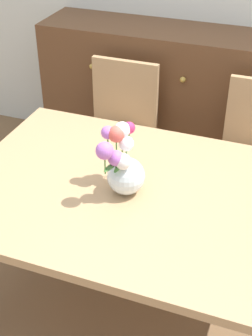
# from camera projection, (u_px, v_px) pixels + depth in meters

# --- Properties ---
(ground_plane) EXTENTS (12.00, 12.00, 0.00)m
(ground_plane) POSITION_uv_depth(u_px,v_px,m) (135.00, 305.00, 2.45)
(ground_plane) COLOR brown
(dining_table) EXTENTS (1.53, 1.07, 0.74)m
(dining_table) POSITION_uv_depth(u_px,v_px,m) (136.00, 205.00, 2.08)
(dining_table) COLOR tan
(dining_table) RESTS_ON ground_plane
(chair_left) EXTENTS (0.42, 0.42, 0.90)m
(chair_left) POSITION_uv_depth(u_px,v_px,m) (119.00, 124.00, 2.96)
(chair_left) COLOR tan
(chair_left) RESTS_ON ground_plane
(dresser) EXTENTS (1.40, 0.47, 1.00)m
(dresser) POSITION_uv_depth(u_px,v_px,m) (147.00, 98.00, 3.31)
(dresser) COLOR brown
(dresser) RESTS_ON ground_plane
(flower_vase) EXTENTS (0.21, 0.26, 0.28)m
(flower_vase) POSITION_uv_depth(u_px,v_px,m) (123.00, 165.00, 1.96)
(flower_vase) COLOR silver
(flower_vase) RESTS_ON dining_table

